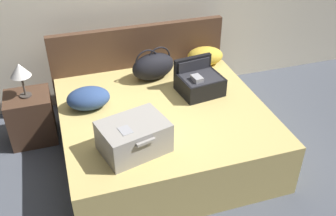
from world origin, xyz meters
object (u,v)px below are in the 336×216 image
Objects in this scene: pillow_center_head at (88,98)px; table_lamp at (20,71)px; bed at (164,131)px; hard_case_medium at (199,82)px; duffel_bag at (153,66)px; hard_case_large at (134,136)px; pillow_near_headboard at (205,56)px; nightstand at (31,117)px.

table_lamp is (-0.57, 0.38, 0.18)m from pillow_center_head.
hard_case_medium reaches higher than bed.
duffel_bag is at bearing 124.29° from hard_case_medium.
hard_case_large is 1.05m from hard_case_medium.
pillow_near_headboard reaches higher than bed.
hard_case_large reaches higher than bed.
pillow_center_head is (-1.07, 0.06, -0.01)m from hard_case_medium.
pillow_near_headboard is 1.95m from nightstand.
pillow_center_head is at bearing -34.06° from table_lamp.
duffel_bag is 0.80m from pillow_center_head.
hard_case_medium is at bearing 24.04° from bed.
pillow_near_headboard is 1.00× the size of pillow_center_head.
hard_case_large is 1.67× the size of table_lamp.
hard_case_large is 1.43m from nightstand.
table_lamp reaches higher than bed.
table_lamp is at bearing 0.00° from nightstand.
bed is at bearing -27.39° from nightstand.
table_lamp is at bearing 145.94° from pillow_center_head.
bed is 3.61× the size of nightstand.
hard_case_large is at bearing -53.33° from nightstand.
nightstand is 0.53m from table_lamp.
bed is at bearing -96.70° from duffel_bag.
nightstand is at bearing 145.94° from pillow_center_head.
hard_case_medium is at bearing -15.00° from nightstand.
hard_case_large is 1.63m from pillow_near_headboard.
pillow_near_headboard is 0.76× the size of nightstand.
pillow_near_headboard reaches higher than nightstand.
pillow_center_head is 0.71m from table_lamp.
pillow_center_head is 0.77m from nightstand.
duffel_bag is (0.46, 1.06, 0.01)m from hard_case_large.
bed is 0.59m from hard_case_medium.
table_lamp is (-1.64, 0.44, 0.17)m from hard_case_medium.
table_lamp is (-1.28, 0.04, 0.13)m from duffel_bag.
nightstand is at bearing 0.00° from table_lamp.
pillow_center_head is 0.77× the size of nightstand.
bed is 0.73m from hard_case_large.
hard_case_medium is at bearing -15.00° from table_lamp.
table_lamp is at bearing 112.24° from hard_case_large.
nightstand is at bearing 152.61° from bed.
hard_case_medium is 0.60m from pillow_near_headboard.
hard_case_large is 1.18× the size of duffel_bag.
pillow_near_headboard is 1.44m from pillow_center_head.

